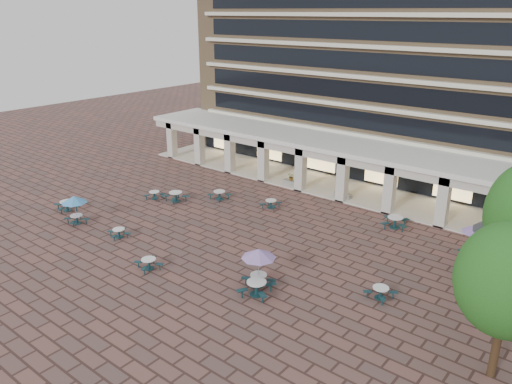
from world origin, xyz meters
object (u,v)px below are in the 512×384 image
picnic_table_2 (149,263)px  planter_left (291,181)px  planter_right (343,193)px  picnic_table_1 (119,232)px  picnic_table_0 (67,205)px  gazebo (506,232)px

picnic_table_2 → planter_left: (-2.19, 18.52, 0.06)m
planter_left → planter_right: 5.41m
planter_left → planter_right: bearing=0.0°
picnic_table_1 → picnic_table_2: 5.54m
picnic_table_0 → planter_left: (10.55, 16.38, -0.01)m
gazebo → planter_right: size_ratio=2.57×
gazebo → planter_left: (-19.33, 5.08, -2.23)m
gazebo → planter_left: gazebo is taller
picnic_table_0 → picnic_table_2: size_ratio=1.18×
picnic_table_0 → gazebo: gazebo is taller
planter_left → picnic_table_1: bearing=-100.4°
picnic_table_2 → gazebo: 21.90m
picnic_table_0 → planter_left: size_ratio=1.43×
gazebo → planter_left: size_ratio=2.57×
picnic_table_1 → gazebo: gazebo is taller
picnic_table_2 → gazebo: size_ratio=0.47×
picnic_table_1 → gazebo: bearing=48.2°
planter_right → picnic_table_0: bearing=-134.2°
planter_right → gazebo: bearing=-20.0°
picnic_table_2 → planter_right: (3.22, 18.52, 0.06)m
picnic_table_0 → picnic_table_1: size_ratio=1.23×
picnic_table_1 → gazebo: 25.44m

